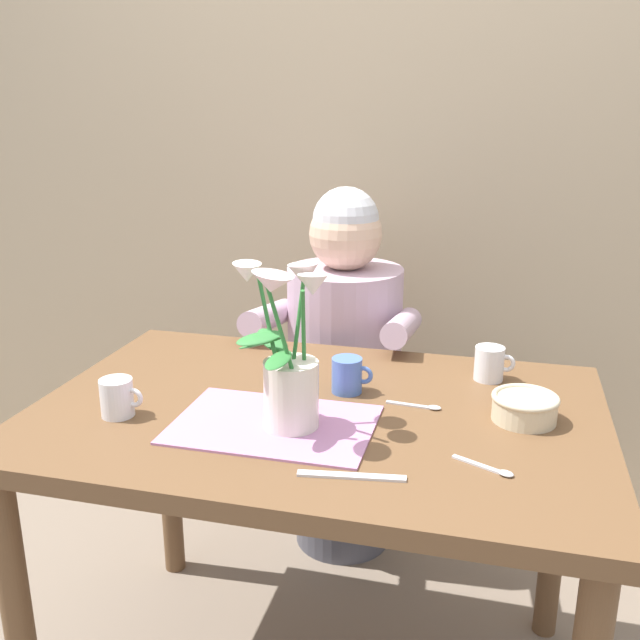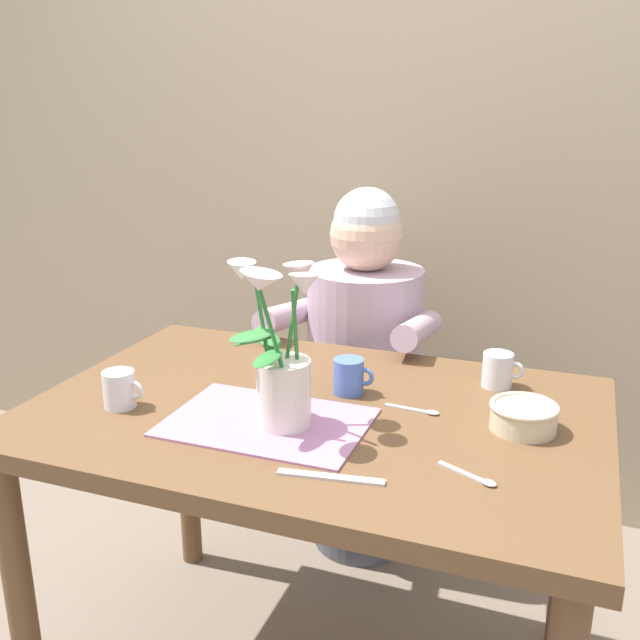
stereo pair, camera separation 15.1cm
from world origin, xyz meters
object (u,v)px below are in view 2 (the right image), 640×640
(seated_person, at_px, (363,379))
(dinner_knife, at_px, (331,477))
(ceramic_mug, at_px, (349,376))
(ceramic_bowl, at_px, (524,416))
(flower_vase, at_px, (281,361))
(tea_cup, at_px, (498,370))
(coffee_cup, at_px, (120,389))

(seated_person, xyz_separation_m, dinner_knife, (0.21, -0.88, 0.18))
(seated_person, distance_m, ceramic_mug, 0.57)
(seated_person, distance_m, ceramic_bowl, 0.79)
(flower_vase, bearing_deg, tea_cup, 43.89)
(seated_person, height_order, tea_cup, seated_person)
(ceramic_mug, relative_size, coffee_cup, 1.00)
(flower_vase, height_order, coffee_cup, flower_vase)
(ceramic_bowl, bearing_deg, flower_vase, -161.30)
(flower_vase, bearing_deg, coffee_cup, -174.70)
(flower_vase, xyz_separation_m, tea_cup, (0.38, 0.36, -0.10))
(dinner_knife, bearing_deg, tea_cup, 59.31)
(dinner_knife, distance_m, tea_cup, 0.57)
(seated_person, relative_size, tea_cup, 12.20)
(ceramic_mug, bearing_deg, dinner_knife, -76.49)
(flower_vase, bearing_deg, seated_person, 93.95)
(seated_person, bearing_deg, dinner_knife, -71.97)
(ceramic_mug, relative_size, tea_cup, 1.00)
(seated_person, height_order, flower_vase, seated_person)
(ceramic_bowl, relative_size, ceramic_mug, 1.46)
(ceramic_mug, bearing_deg, seated_person, 103.39)
(flower_vase, distance_m, ceramic_bowl, 0.49)
(tea_cup, bearing_deg, dinner_knife, -112.47)
(flower_vase, height_order, ceramic_mug, flower_vase)
(flower_vase, height_order, dinner_knife, flower_vase)
(flower_vase, distance_m, ceramic_mug, 0.24)
(seated_person, distance_m, tea_cup, 0.60)
(seated_person, relative_size, ceramic_mug, 12.20)
(flower_vase, distance_m, dinner_knife, 0.27)
(seated_person, height_order, ceramic_mug, seated_person)
(ceramic_bowl, xyz_separation_m, coffee_cup, (-0.81, -0.19, 0.01))
(ceramic_bowl, bearing_deg, tea_cup, 109.92)
(flower_vase, relative_size, dinner_knife, 1.78)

